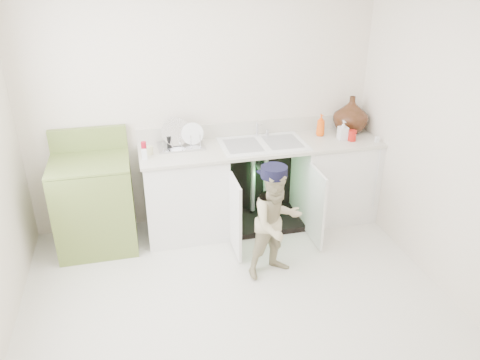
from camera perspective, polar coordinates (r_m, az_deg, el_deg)
name	(u,v)px	position (r m, az deg, el deg)	size (l,w,h in m)	color
ground	(237,302)	(4.01, -0.32, -14.67)	(3.50, 3.50, 0.00)	beige
room_shell	(237,164)	(3.34, -0.38, 1.92)	(6.00, 5.50, 1.26)	beige
counter_run	(266,180)	(4.86, 3.20, -0.06)	(2.44, 1.02, 1.28)	white
avocado_stove	(95,202)	(4.69, -17.28, -2.63)	(0.72, 0.65, 1.12)	olive
repair_worker	(276,222)	(4.06, 4.43, -5.10)	(0.58, 0.79, 1.04)	tan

